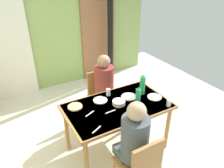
% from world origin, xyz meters
% --- Properties ---
extents(ground_plane, '(5.93, 5.93, 0.00)m').
position_xyz_m(ground_plane, '(0.00, 0.00, 0.00)').
color(ground_plane, silver).
extents(wall_back, '(4.41, 0.10, 2.61)m').
position_xyz_m(wall_back, '(0.00, 2.28, 1.30)').
color(wall_back, '#94B161').
rests_on(wall_back, ground_plane).
extents(door_wooden, '(0.80, 0.05, 2.00)m').
position_xyz_m(door_wooden, '(1.03, 2.20, 1.00)').
color(door_wooden, '#945F3D').
rests_on(door_wooden, ground_plane).
extents(stove_pipe_column, '(0.12, 0.12, 2.61)m').
position_xyz_m(stove_pipe_column, '(1.19, 1.93, 1.30)').
color(stove_pipe_column, black).
rests_on(stove_pipe_column, ground_plane).
extents(curtain_panel, '(0.90, 0.03, 2.19)m').
position_xyz_m(curtain_panel, '(-0.89, 2.18, 1.10)').
color(curtain_panel, white).
rests_on(curtain_panel, ground_plane).
extents(dining_table, '(1.38, 0.82, 0.76)m').
position_xyz_m(dining_table, '(0.15, -0.10, 0.68)').
color(dining_table, '#A7713C').
rests_on(dining_table, ground_plane).
extents(chair_near_diner, '(0.40, 0.40, 0.87)m').
position_xyz_m(chair_near_diner, '(-0.02, -0.86, 0.50)').
color(chair_near_diner, '#A7713C').
rests_on(chair_near_diner, ground_plane).
extents(chair_far_diner, '(0.40, 0.40, 0.87)m').
position_xyz_m(chair_far_diner, '(0.29, 0.66, 0.50)').
color(chair_far_diner, '#A7713C').
rests_on(chair_far_diner, ground_plane).
extents(person_near_diner, '(0.30, 0.37, 0.77)m').
position_xyz_m(person_near_diner, '(-0.02, -0.73, 0.78)').
color(person_near_diner, '#44515B').
rests_on(person_near_diner, ground_plane).
extents(person_far_diner, '(0.30, 0.37, 0.77)m').
position_xyz_m(person_far_diner, '(0.29, 0.52, 0.78)').
color(person_far_diner, brown).
rests_on(person_far_diner, ground_plane).
extents(water_bottle_green_near, '(0.07, 0.07, 0.30)m').
position_xyz_m(water_bottle_green_near, '(0.35, -0.26, 0.90)').
color(water_bottle_green_near, '#2B965C').
rests_on(water_bottle_green_near, dining_table).
extents(water_bottle_green_far, '(0.08, 0.08, 0.30)m').
position_xyz_m(water_bottle_green_far, '(0.61, -0.01, 0.90)').
color(water_bottle_green_far, green).
rests_on(water_bottle_green_far, dining_table).
extents(serving_bowl_center, '(0.17, 0.17, 0.05)m').
position_xyz_m(serving_bowl_center, '(0.18, -0.09, 0.78)').
color(serving_bowl_center, '#F1E1C7').
rests_on(serving_bowl_center, dining_table).
extents(dinner_plate_near_left, '(0.19, 0.19, 0.01)m').
position_xyz_m(dinner_plate_near_left, '(0.01, 0.12, 0.76)').
color(dinner_plate_near_left, white).
rests_on(dinner_plate_near_left, dining_table).
extents(dinner_plate_near_right, '(0.20, 0.20, 0.01)m').
position_xyz_m(dinner_plate_near_right, '(0.70, -0.19, 0.76)').
color(dinner_plate_near_right, white).
rests_on(dinner_plate_near_right, dining_table).
extents(dinner_plate_far_center, '(0.21, 0.21, 0.01)m').
position_xyz_m(dinner_plate_far_center, '(0.39, -0.00, 0.76)').
color(dinner_plate_far_center, white).
rests_on(dinner_plate_far_center, dining_table).
extents(drinking_glass_by_near_diner, '(0.06, 0.06, 0.10)m').
position_xyz_m(drinking_glass_by_near_diner, '(0.72, -0.44, 0.80)').
color(drinking_glass_by_near_diner, silver).
rests_on(drinking_glass_by_near_diner, dining_table).
extents(drinking_glass_by_far_diner, '(0.06, 0.06, 0.10)m').
position_xyz_m(drinking_glass_by_far_diner, '(0.17, 0.18, 0.81)').
color(drinking_glass_by_far_diner, silver).
rests_on(drinking_glass_by_far_diner, dining_table).
extents(bread_plate_sliced, '(0.19, 0.19, 0.02)m').
position_xyz_m(bread_plate_sliced, '(-0.35, 0.14, 0.77)').
color(bread_plate_sliced, '#DBB77A').
rests_on(bread_plate_sliced, dining_table).
extents(cutlery_knife_near, '(0.14, 0.08, 0.00)m').
position_xyz_m(cutlery_knife_near, '(-0.24, -0.09, 0.76)').
color(cutlery_knife_near, silver).
rests_on(cutlery_knife_near, dining_table).
extents(cutlery_fork_near, '(0.15, 0.02, 0.00)m').
position_xyz_m(cutlery_fork_near, '(0.00, -0.18, 0.76)').
color(cutlery_fork_near, silver).
rests_on(cutlery_fork_near, dining_table).
extents(cutlery_knife_far, '(0.14, 0.08, 0.00)m').
position_xyz_m(cutlery_knife_far, '(-0.30, -0.40, 0.76)').
color(cutlery_knife_far, silver).
rests_on(cutlery_knife_far, dining_table).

